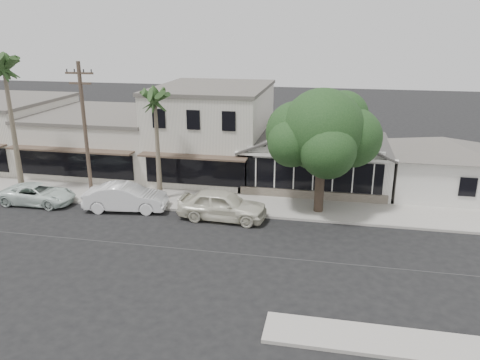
% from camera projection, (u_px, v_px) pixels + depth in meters
% --- Properties ---
extents(ground, '(140.00, 140.00, 0.00)m').
position_uv_depth(ground, '(204.00, 251.00, 23.94)').
color(ground, black).
rests_on(ground, ground).
extents(sidewalk_north, '(90.00, 3.50, 0.15)m').
position_uv_depth(sidewalk_north, '(117.00, 195.00, 31.71)').
color(sidewalk_north, '#9E9991').
rests_on(sidewalk_north, ground).
extents(corner_shop, '(10.40, 8.60, 5.10)m').
position_uv_depth(corner_shop, '(317.00, 148.00, 33.80)').
color(corner_shop, white).
rests_on(corner_shop, ground).
extents(side_cottage, '(6.00, 6.00, 3.00)m').
position_uv_depth(side_cottage, '(437.00, 173.00, 31.69)').
color(side_cottage, white).
rests_on(side_cottage, ground).
extents(row_building_near, '(8.00, 10.00, 6.50)m').
position_uv_depth(row_building_near, '(213.00, 131.00, 36.07)').
color(row_building_near, silver).
rests_on(row_building_near, ground).
extents(row_building_midnear, '(10.00, 10.00, 4.20)m').
position_uv_depth(row_building_midnear, '(106.00, 141.00, 38.13)').
color(row_building_midnear, beige).
rests_on(row_building_midnear, ground).
extents(utility_pole, '(1.80, 0.24, 9.00)m').
position_uv_depth(utility_pole, '(85.00, 131.00, 28.99)').
color(utility_pole, brown).
rests_on(utility_pole, ground).
extents(car_0, '(5.36, 2.35, 1.80)m').
position_uv_depth(car_0, '(222.00, 205.00, 27.67)').
color(car_0, beige).
rests_on(car_0, ground).
extents(car_1, '(5.30, 2.45, 1.68)m').
position_uv_depth(car_1, '(126.00, 197.00, 29.05)').
color(car_1, white).
rests_on(car_1, ground).
extents(car_2, '(4.75, 2.19, 1.32)m').
position_uv_depth(car_2, '(38.00, 194.00, 30.17)').
color(car_2, silver).
rests_on(car_2, ground).
extents(shade_tree, '(6.89, 6.23, 7.65)m').
position_uv_depth(shade_tree, '(322.00, 132.00, 27.50)').
color(shade_tree, '#433628').
rests_on(shade_tree, ground).
extents(palm_east, '(2.67, 2.67, 7.76)m').
position_uv_depth(palm_east, '(155.00, 100.00, 28.84)').
color(palm_east, '#726651').
rests_on(palm_east, ground).
extents(palm_mid, '(3.45, 3.45, 9.81)m').
position_uv_depth(palm_mid, '(4.00, 68.00, 29.28)').
color(palm_mid, '#726651').
rests_on(palm_mid, ground).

